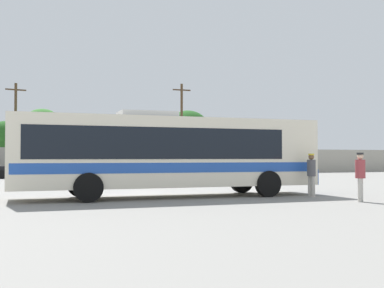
# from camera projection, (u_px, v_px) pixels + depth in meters

# --- Properties ---
(ground_plane) EXTENTS (300.00, 300.00, 0.00)m
(ground_plane) POSITION_uv_depth(u_px,v_px,m) (103.00, 183.00, 28.92)
(ground_plane) COLOR gray
(perimeter_wall) EXTENTS (80.00, 0.30, 2.40)m
(perimeter_wall) POSITION_uv_depth(u_px,v_px,m) (74.00, 162.00, 41.31)
(perimeter_wall) COLOR #9E998C
(perimeter_wall) RESTS_ON ground_plane
(coach_bus_cream_blue) EXTENTS (12.19, 3.01, 3.35)m
(coach_bus_cream_blue) POSITION_uv_depth(u_px,v_px,m) (166.00, 152.00, 18.92)
(coach_bus_cream_blue) COLOR silver
(coach_bus_cream_blue) RESTS_ON ground_plane
(attendant_by_bus_door) EXTENTS (0.44, 0.44, 1.72)m
(attendant_by_bus_door) POSITION_uv_depth(u_px,v_px,m) (311.00, 172.00, 19.13)
(attendant_by_bus_door) COLOR #B7B2A8
(attendant_by_bus_door) RESTS_ON ground_plane
(passenger_waiting_on_apron) EXTENTS (0.49, 0.49, 1.74)m
(passenger_waiting_on_apron) POSITION_uv_depth(u_px,v_px,m) (360.00, 174.00, 16.94)
(passenger_waiting_on_apron) COLOR #B7B2A8
(passenger_waiting_on_apron) RESTS_ON ground_plane
(parked_car_third_silver) EXTENTS (4.49, 2.24, 1.53)m
(parked_car_third_silver) POSITION_uv_depth(u_px,v_px,m) (63.00, 167.00, 37.93)
(parked_car_third_silver) COLOR #B7BABF
(parked_car_third_silver) RESTS_ON ground_plane
(parked_car_rightmost_red) EXTENTS (4.15, 1.99, 1.49)m
(parked_car_rightmost_red) POSITION_uv_depth(u_px,v_px,m) (142.00, 167.00, 40.04)
(parked_car_rightmost_red) COLOR red
(parked_car_rightmost_red) RESTS_ON ground_plane
(utility_pole_near) EXTENTS (1.80, 0.39, 8.30)m
(utility_pole_near) POSITION_uv_depth(u_px,v_px,m) (15.00, 127.00, 43.17)
(utility_pole_near) COLOR #4C3823
(utility_pole_near) RESTS_ON ground_plane
(utility_pole_far) EXTENTS (1.80, 0.24, 8.78)m
(utility_pole_far) POSITION_uv_depth(u_px,v_px,m) (182.00, 127.00, 46.75)
(utility_pole_far) COLOR #4C3823
(utility_pole_far) RESTS_ON ground_plane
(roadside_tree_midleft) EXTENTS (3.46, 3.46, 4.95)m
(roadside_tree_midleft) POSITION_uv_depth(u_px,v_px,m) (5.00, 137.00, 44.37)
(roadside_tree_midleft) COLOR brown
(roadside_tree_midleft) RESTS_ON ground_plane
(roadside_tree_midright) EXTENTS (3.35, 3.35, 5.91)m
(roadside_tree_midright) POSITION_uv_depth(u_px,v_px,m) (42.00, 125.00, 42.60)
(roadside_tree_midright) COLOR brown
(roadside_tree_midright) RESTS_ON ground_plane
(roadside_tree_right) EXTENTS (4.67, 4.67, 6.72)m
(roadside_tree_right) POSITION_uv_depth(u_px,v_px,m) (188.00, 129.00, 52.50)
(roadside_tree_right) COLOR brown
(roadside_tree_right) RESTS_ON ground_plane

